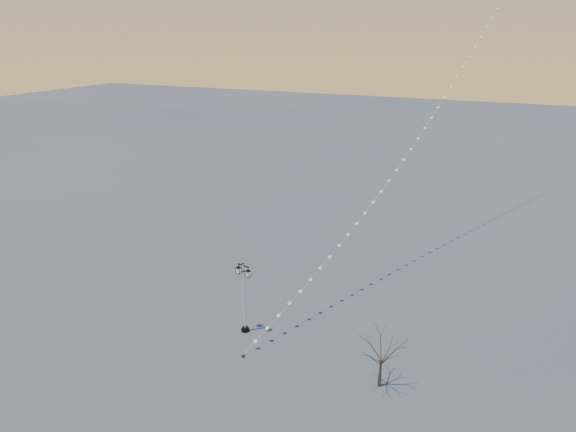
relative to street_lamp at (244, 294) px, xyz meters
The scene contains 4 objects.
ground 4.35m from the street_lamp, 57.15° to the right, with size 300.00×300.00×0.00m, color #505351.
street_lamp is the anchor object (origin of this frame).
bare_tree 10.81m from the street_lamp, 10.39° to the right, with size 2.17×2.17×3.60m.
kite_train 23.73m from the street_lamp, 67.45° to the left, with size 13.73×44.71×29.29m.
Camera 1 is at (14.53, -25.43, 20.78)m, focal length 31.52 mm.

